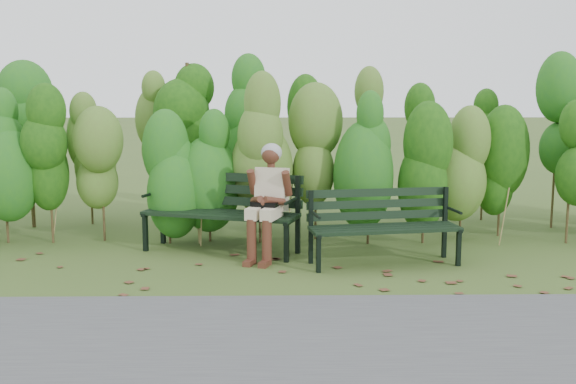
{
  "coord_description": "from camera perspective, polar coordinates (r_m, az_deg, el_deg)",
  "views": [
    {
      "loc": [
        -0.11,
        -6.69,
        1.81
      ],
      "look_at": [
        0.0,
        0.35,
        0.75
      ],
      "focal_mm": 42.0,
      "sensor_mm": 36.0,
      "label": 1
    }
  ],
  "objects": [
    {
      "name": "bench_left",
      "position": [
        7.68,
        -5.45,
        -1.16
      ],
      "size": [
        1.85,
        1.1,
        0.88
      ],
      "color": "black",
      "rests_on": "ground"
    },
    {
      "name": "hedge_band",
      "position": [
        8.57,
        -0.16,
        4.86
      ],
      "size": [
        11.04,
        1.67,
        2.42
      ],
      "color": "#47381E",
      "rests_on": "ground"
    },
    {
      "name": "leaf_litter",
      "position": [
        6.89,
        1.95,
        -6.65
      ],
      "size": [
        5.84,
        2.26,
        0.01
      ],
      "color": "brown",
      "rests_on": "ground"
    },
    {
      "name": "ground",
      "position": [
        6.93,
        0.05,
        -6.57
      ],
      "size": [
        80.0,
        80.0,
        0.0
      ],
      "primitive_type": "plane",
      "color": "#445C26"
    },
    {
      "name": "footpath",
      "position": [
        4.84,
        0.5,
        -13.33
      ],
      "size": [
        60.0,
        2.5,
        0.01
      ],
      "primitive_type": "cube",
      "color": "#474749",
      "rests_on": "ground"
    },
    {
      "name": "bench_right",
      "position": [
        7.17,
        7.98,
        -2.38
      ],
      "size": [
        1.62,
        0.75,
        0.78
      ],
      "color": "black",
      "rests_on": "ground"
    },
    {
      "name": "seated_woman",
      "position": [
        7.27,
        -1.71,
        -0.16
      ],
      "size": [
        0.54,
        0.76,
        1.25
      ],
      "color": "#C6B397",
      "rests_on": "ground"
    }
  ]
}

